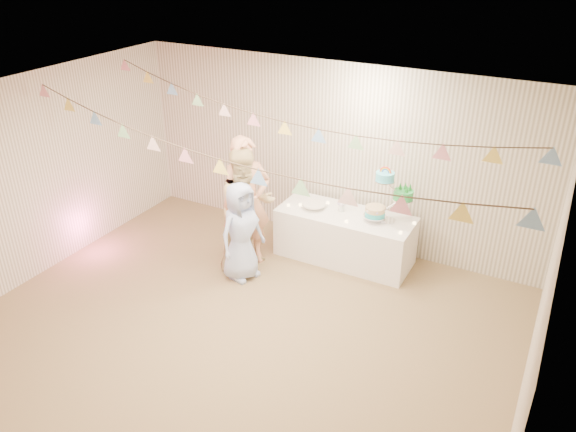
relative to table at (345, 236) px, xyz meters
The scene contains 25 objects.
floor 2.09m from the table, 102.38° to the right, with size 6.00×6.00×0.00m, color brown.
ceiling 3.05m from the table, 102.38° to the right, with size 6.00×6.00×0.00m, color white.
back_wall 1.16m from the table, 131.94° to the left, with size 6.00×6.00×0.00m, color silver.
front_wall 4.63m from the table, 95.59° to the right, with size 6.00×6.00×0.00m, color silver.
left_wall 4.10m from the table, 149.72° to the right, with size 5.00×5.00×0.00m, color silver.
right_wall 3.39m from the table, 38.14° to the right, with size 5.00×5.00×0.00m, color silver.
table is the anchor object (origin of this frame).
cake_stand 0.94m from the table, ahead, with size 0.64×0.38×0.72m, color silver, non-canonical shape.
cake_bottom 0.63m from the table, ahead, with size 0.31×0.31×0.15m, color #28B7BD, non-canonical shape.
cake_middle 1.06m from the table, 10.86° to the left, with size 0.27×0.27×0.22m, color green, non-canonical shape.
cake_top_tier 1.14m from the table, ahead, with size 0.25×0.25×0.19m, color #4ED7F7, non-canonical shape.
platter 0.62m from the table, behind, with size 0.32×0.32×0.02m, color white.
posy 0.49m from the table, 150.49° to the left, with size 0.13×0.13×0.15m, color white, non-canonical shape.
person_adult_a 1.44m from the table, 149.66° to the right, with size 0.65×0.43×1.79m, color tan.
person_adult_b 1.42m from the table, 145.40° to the right, with size 0.82×0.64×1.68m, color #CEB77F.
person_child 1.49m from the table, 133.92° to the right, with size 0.65×0.43×1.34m, color #A9BEEF.
bunting_back 2.24m from the table, 115.88° to the right, with size 5.60×1.10×0.40m, color pink, non-canonical shape.
bunting_front 3.00m from the table, 101.29° to the right, with size 5.60×0.90×0.36m, color #72A5E5, non-canonical shape.
tealight_0 0.89m from the table, 169.38° to the right, with size 0.04×0.04×0.03m, color #FFD88C.
tealight_1 0.53m from the table, 152.78° to the left, with size 0.04×0.04×0.03m, color #FFD88C.
tealight_2 0.43m from the table, 65.56° to the right, with size 0.04×0.04×0.03m, color #FFD88C.
tealight_3 0.55m from the table, 32.15° to the left, with size 0.04×0.04×0.03m, color #FFD88C.
tealight_4 0.91m from the table, 12.38° to the right, with size 0.04×0.04×0.03m, color #FFD88C.
tealight_5 0.98m from the table, ahead, with size 0.04×0.04×0.03m, color #FFD88C.
tealight_6 0.75m from the table, behind, with size 0.04×0.04×0.03m, color #FFD88C.
Camera 1 is at (2.92, -4.30, 4.11)m, focal length 35.00 mm.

